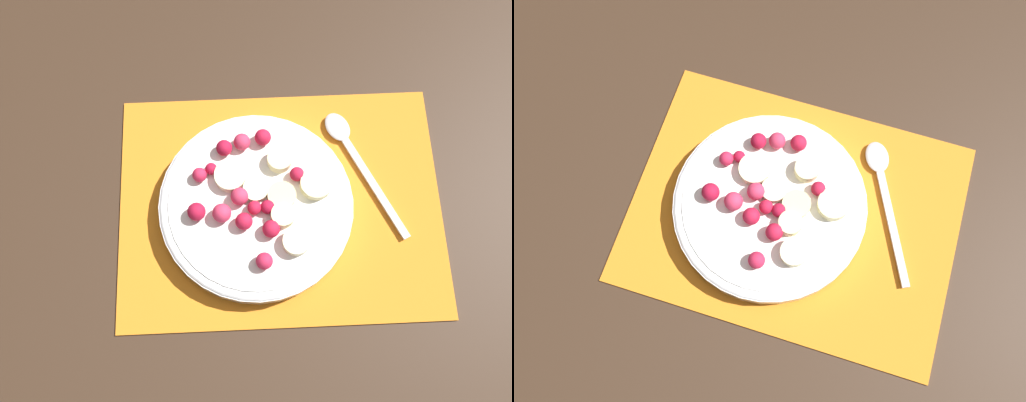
# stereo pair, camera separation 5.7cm
# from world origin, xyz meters

# --- Properties ---
(ground_plane) EXTENTS (3.00, 3.00, 0.00)m
(ground_plane) POSITION_xyz_m (0.00, 0.00, 0.00)
(ground_plane) COLOR #382619
(placemat) EXTENTS (0.39, 0.29, 0.01)m
(placemat) POSITION_xyz_m (0.00, 0.00, 0.00)
(placemat) COLOR orange
(placemat) RESTS_ON ground_plane
(fruit_bowl) EXTENTS (0.23, 0.23, 0.05)m
(fruit_bowl) POSITION_xyz_m (0.03, 0.00, 0.02)
(fruit_bowl) COLOR white
(fruit_bowl) RESTS_ON placemat
(spoon) EXTENTS (0.10, 0.17, 0.01)m
(spoon) POSITION_xyz_m (-0.09, -0.07, 0.01)
(spoon) COLOR silver
(spoon) RESTS_ON placemat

